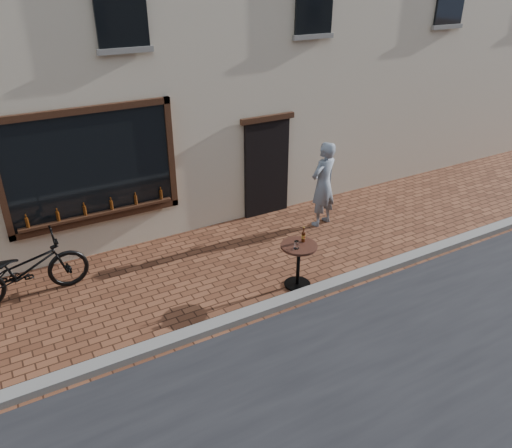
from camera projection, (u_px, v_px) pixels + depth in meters
ground at (273, 317)px, 8.24m from camera, size 90.00×90.00×0.00m
kerb at (267, 307)px, 8.36m from camera, size 90.00×0.25×0.12m
cargo_bicycle at (22, 270)px, 8.48m from camera, size 2.49×0.78×1.18m
bistro_table at (299, 257)px, 8.80m from camera, size 0.65×0.65×1.11m
pedestrian at (323, 184)px, 10.81m from camera, size 0.79×0.62×1.90m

